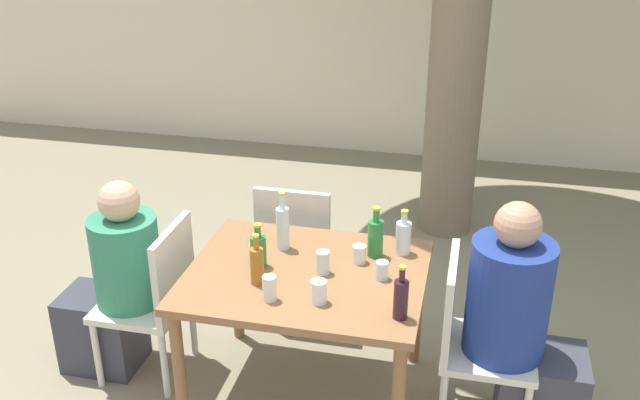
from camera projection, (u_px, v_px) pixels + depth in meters
ground_plane at (307, 393)px, 3.76m from camera, size 30.00×30.00×0.00m
cafe_building_wall at (404, 7)px, 6.43m from camera, size 10.00×0.08×2.80m
dining_table_front at (306, 288)px, 3.49m from camera, size 1.15×0.94×0.74m
patio_chair_0 at (156, 293)px, 3.71m from camera, size 0.44×0.44×0.89m
patio_chair_1 at (471, 334)px, 3.38m from camera, size 0.44×0.44×0.89m
patio_chair_2 at (297, 244)px, 4.22m from camera, size 0.44×0.44×0.89m
person_seated_0 at (115, 288)px, 3.76m from camera, size 0.57×0.35×1.12m
person_seated_1 at (522, 333)px, 3.32m from camera, size 0.59×0.38×1.20m
water_bottle_0 at (403, 237)px, 3.59m from camera, size 0.08×0.08×0.24m
green_bottle_1 at (258, 250)px, 3.47m from camera, size 0.08×0.08×0.23m
wine_bottle_2 at (401, 298)px, 3.05m from camera, size 0.06×0.06×0.26m
water_bottle_3 at (283, 227)px, 3.62m from camera, size 0.07×0.07×0.31m
amber_bottle_4 at (257, 265)px, 3.32m from camera, size 0.06×0.06×0.26m
green_bottle_5 at (376, 237)px, 3.56m from camera, size 0.08×0.08×0.27m
drinking_glass_0 at (382, 270)px, 3.38m from camera, size 0.06×0.06×0.09m
drinking_glass_1 at (319, 292)px, 3.18m from camera, size 0.07×0.07×0.11m
drinking_glass_2 at (359, 254)px, 3.52m from camera, size 0.07×0.07×0.09m
drinking_glass_3 at (323, 262)px, 3.42m from camera, size 0.07×0.07×0.12m
drinking_glass_4 at (270, 288)px, 3.20m from camera, size 0.06×0.06×0.12m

